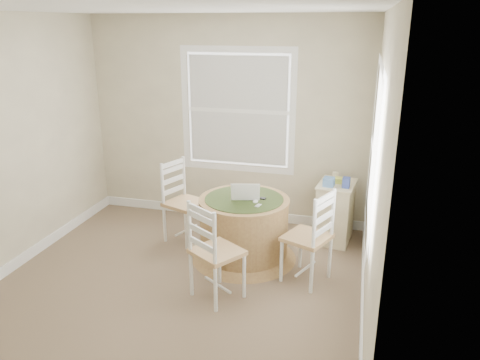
% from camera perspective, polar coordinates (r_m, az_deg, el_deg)
% --- Properties ---
extents(room, '(3.64, 3.64, 2.64)m').
position_cam_1_polar(room, '(4.41, -5.47, 2.87)').
color(room, '#816C51').
rests_on(room, ground).
extents(round_table, '(1.16, 1.16, 0.70)m').
position_cam_1_polar(round_table, '(5.14, 0.49, -5.58)').
color(round_table, '#A18148').
rests_on(round_table, ground).
extents(chair_left, '(0.52, 0.54, 0.95)m').
position_cam_1_polar(chair_left, '(5.56, -6.71, -2.77)').
color(chair_left, white).
rests_on(chair_left, ground).
extents(chair_near, '(0.57, 0.57, 0.95)m').
position_cam_1_polar(chair_near, '(4.39, -2.80, -8.69)').
color(chair_near, white).
rests_on(chair_near, ground).
extents(chair_right, '(0.53, 0.54, 0.95)m').
position_cam_1_polar(chair_right, '(4.71, 8.16, -6.89)').
color(chair_right, white).
rests_on(chair_right, ground).
extents(laptop, '(0.36, 0.33, 0.21)m').
position_cam_1_polar(laptop, '(5.02, 0.65, -1.92)').
color(laptop, white).
rests_on(laptop, round_table).
extents(mouse, '(0.07, 0.10, 0.03)m').
position_cam_1_polar(mouse, '(4.93, 1.89, -2.63)').
color(mouse, white).
rests_on(mouse, round_table).
extents(phone, '(0.06, 0.10, 0.02)m').
position_cam_1_polar(phone, '(4.83, 2.22, -3.19)').
color(phone, '#B7BABF').
rests_on(phone, round_table).
extents(keys, '(0.07, 0.06, 0.02)m').
position_cam_1_polar(keys, '(5.01, 2.80, -2.31)').
color(keys, black).
rests_on(keys, round_table).
extents(corner_chest, '(0.47, 0.59, 0.72)m').
position_cam_1_polar(corner_chest, '(5.67, 11.50, -3.82)').
color(corner_chest, beige).
rests_on(corner_chest, ground).
extents(tissue_box, '(0.13, 0.13, 0.10)m').
position_cam_1_polar(tissue_box, '(5.42, 10.84, -0.20)').
color(tissue_box, '#5583C3').
rests_on(tissue_box, corner_chest).
extents(box_yellow, '(0.16, 0.12, 0.06)m').
position_cam_1_polar(box_yellow, '(5.55, 12.14, -0.07)').
color(box_yellow, '#CAD049').
rests_on(box_yellow, corner_chest).
extents(box_blue, '(0.09, 0.09, 0.12)m').
position_cam_1_polar(box_blue, '(5.40, 12.75, -0.28)').
color(box_blue, '#374BA5').
rests_on(box_blue, corner_chest).
extents(cup_cream, '(0.07, 0.07, 0.09)m').
position_cam_1_polar(cup_cream, '(5.65, 11.57, 0.49)').
color(cup_cream, beige).
rests_on(cup_cream, corner_chest).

